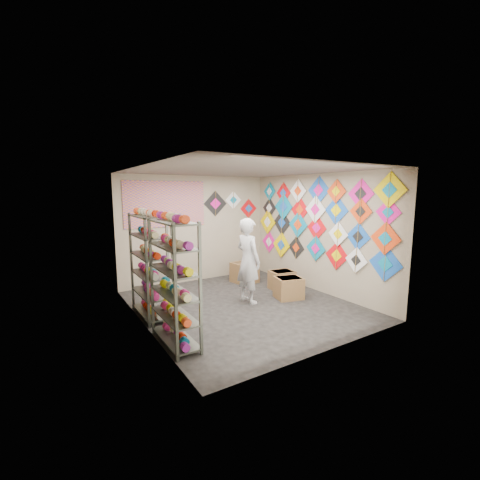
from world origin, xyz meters
TOP-DOWN VIEW (x-y plane):
  - ground at (0.00, 0.00)m, footprint 4.50×4.50m
  - room_walls at (0.00, 0.00)m, footprint 4.50×4.50m
  - shelf_rack_front at (-1.78, -0.85)m, footprint 0.40×1.10m
  - shelf_rack_back at (-1.78, 0.45)m, footprint 0.40×1.10m
  - string_spools at (-1.78, -0.20)m, footprint 0.12×2.36m
  - kite_wall_display at (1.98, 0.04)m, footprint 0.06×4.31m
  - back_wall_kites at (0.99, 2.24)m, footprint 1.66×0.02m
  - poster at (-0.80, 2.23)m, footprint 2.00×0.01m
  - shopkeeper at (0.18, 0.12)m, footprint 0.74×0.57m
  - carton_a at (1.06, -0.15)m, footprint 0.65×0.59m
  - carton_b at (1.36, 0.43)m, footprint 0.59×0.50m
  - carton_c at (0.93, 1.41)m, footprint 0.61×0.65m

SIDE VIEW (x-z plane):
  - ground at x=0.00m, z-range 0.00..0.00m
  - carton_b at x=1.36m, z-range 0.00..0.44m
  - carton_a at x=1.06m, z-range 0.00..0.46m
  - carton_c at x=0.93m, z-range 0.00..0.51m
  - shopkeeper at x=0.18m, z-range 0.00..1.77m
  - shelf_rack_front at x=-1.78m, z-range 0.00..1.90m
  - shelf_rack_back at x=-1.78m, z-range 0.00..1.90m
  - string_spools at x=-1.78m, z-range 0.99..1.11m
  - kite_wall_display at x=1.98m, z-range 0.57..2.67m
  - room_walls at x=0.00m, z-range -0.61..3.89m
  - back_wall_kites at x=0.99m, z-range 1.58..2.34m
  - poster at x=-0.80m, z-range 1.45..2.55m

